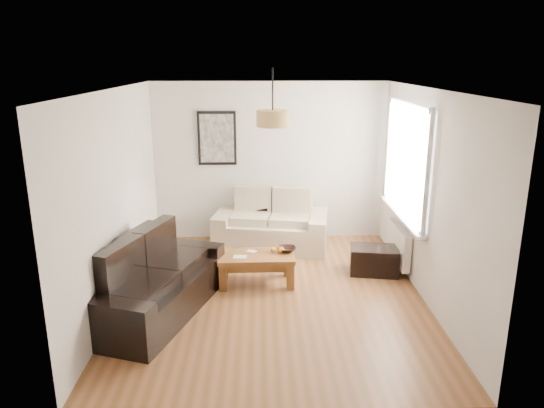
{
  "coord_description": "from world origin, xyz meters",
  "views": [
    {
      "loc": [
        -0.16,
        -5.96,
        2.93
      ],
      "look_at": [
        0.0,
        0.6,
        1.05
      ],
      "focal_mm": 33.47,
      "sensor_mm": 36.0,
      "label": 1
    }
  ],
  "objects_px": {
    "coffee_table": "(256,269)",
    "sofa_leather": "(153,278)",
    "loveseat_cream": "(271,220)",
    "ottoman": "(374,260)"
  },
  "relations": [
    {
      "from": "loveseat_cream",
      "to": "ottoman",
      "type": "relative_size",
      "value": 2.66
    },
    {
      "from": "loveseat_cream",
      "to": "sofa_leather",
      "type": "distance_m",
      "value": 2.62
    },
    {
      "from": "coffee_table",
      "to": "ottoman",
      "type": "relative_size",
      "value": 1.52
    },
    {
      "from": "loveseat_cream",
      "to": "ottoman",
      "type": "height_order",
      "value": "loveseat_cream"
    },
    {
      "from": "sofa_leather",
      "to": "coffee_table",
      "type": "xyz_separation_m",
      "value": [
        1.21,
        0.78,
        -0.23
      ]
    },
    {
      "from": "loveseat_cream",
      "to": "sofa_leather",
      "type": "relative_size",
      "value": 0.87
    },
    {
      "from": "coffee_table",
      "to": "sofa_leather",
      "type": "bearing_deg",
      "value": -147.29
    },
    {
      "from": "loveseat_cream",
      "to": "coffee_table",
      "type": "distance_m",
      "value": 1.45
    },
    {
      "from": "loveseat_cream",
      "to": "coffee_table",
      "type": "height_order",
      "value": "loveseat_cream"
    },
    {
      "from": "loveseat_cream",
      "to": "sofa_leather",
      "type": "xyz_separation_m",
      "value": [
        -1.44,
        -2.19,
        -0.0
      ]
    }
  ]
}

